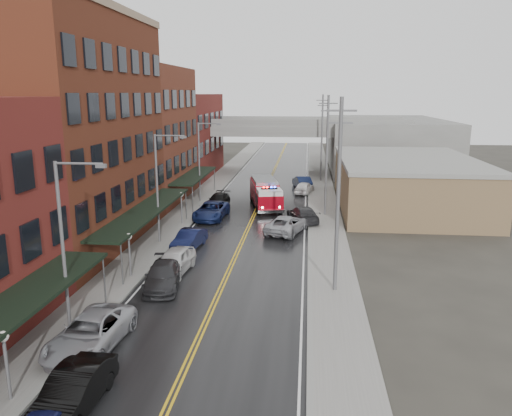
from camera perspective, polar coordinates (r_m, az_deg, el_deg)
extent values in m
cube|color=black|center=(46.69, -0.81, -2.11)|extent=(11.00, 160.00, 0.02)
cube|color=slate|center=(48.06, -9.49, -1.77)|extent=(3.00, 160.00, 0.15)
cube|color=slate|center=(46.42, 8.18, -2.25)|extent=(3.00, 160.00, 0.15)
cube|color=gray|center=(47.65, -7.57, -1.83)|extent=(0.30, 160.00, 0.15)
cube|color=gray|center=(46.37, 6.15, -2.21)|extent=(0.30, 160.00, 0.15)
cube|color=#4E2014|center=(42.22, -20.45, 7.87)|extent=(9.00, 20.00, 18.00)
cube|color=maroon|center=(58.50, -12.77, 8.11)|extent=(9.00, 15.00, 15.00)
cube|color=maroon|center=(75.36, -8.47, 8.18)|extent=(9.00, 20.00, 12.00)
cube|color=olive|center=(56.63, 16.74, 2.61)|extent=(14.00, 22.00, 5.00)
cube|color=slate|center=(86.09, 14.50, 7.16)|extent=(18.00, 30.00, 8.00)
cube|color=black|center=(24.51, -26.64, -10.50)|extent=(2.60, 16.00, 0.18)
cylinder|color=slate|center=(30.75, -16.95, -7.94)|extent=(0.10, 0.10, 3.00)
cube|color=black|center=(40.92, -12.48, -0.28)|extent=(2.60, 18.00, 0.18)
cylinder|color=slate|center=(33.18, -15.09, -6.26)|extent=(0.10, 0.10, 3.00)
cylinder|color=slate|center=(48.99, -7.99, 0.28)|extent=(0.10, 0.10, 3.00)
cube|color=black|center=(57.47, -7.04, 3.72)|extent=(2.60, 13.00, 0.18)
cylinder|color=slate|center=(51.64, -7.25, 0.97)|extent=(0.10, 0.10, 3.00)
cylinder|color=slate|center=(63.37, -4.77, 3.27)|extent=(0.10, 0.10, 3.00)
cylinder|color=#59595B|center=(23.13, -26.55, -16.32)|extent=(0.14, 0.14, 2.80)
sphere|color=silver|center=(22.47, -26.94, -12.96)|extent=(0.44, 0.44, 0.44)
cylinder|color=#59595B|center=(34.64, -14.22, -5.56)|extent=(0.14, 0.14, 2.80)
sphere|color=silver|center=(34.20, -14.36, -3.18)|extent=(0.44, 0.44, 0.44)
cylinder|color=#59595B|center=(47.51, -8.50, -0.26)|extent=(0.14, 0.14, 2.80)
sphere|color=silver|center=(47.19, -8.56, 1.52)|extent=(0.44, 0.44, 0.44)
cylinder|color=#59595B|center=(26.91, -21.19, -4.53)|extent=(0.18, 0.18, 9.00)
cylinder|color=#59595B|center=(25.46, -19.59, 4.81)|extent=(2.40, 0.12, 0.12)
cube|color=#59595B|center=(25.02, -17.29, 4.61)|extent=(0.50, 0.22, 0.18)
cylinder|color=#59595B|center=(41.33, -11.23, 2.04)|extent=(0.18, 0.18, 9.00)
cylinder|color=#59595B|center=(40.40, -9.86, 8.15)|extent=(2.40, 0.12, 0.12)
cube|color=#59595B|center=(40.12, -8.33, 8.03)|extent=(0.50, 0.22, 0.18)
cylinder|color=#59595B|center=(56.61, -6.50, 5.13)|extent=(0.18, 0.18, 9.00)
cylinder|color=#59595B|center=(55.93, -5.40, 9.59)|extent=(2.40, 0.12, 0.12)
cube|color=#59595B|center=(55.73, -4.28, 9.50)|extent=(0.50, 0.22, 0.18)
cylinder|color=#59595B|center=(30.46, 9.36, 1.09)|extent=(0.24, 0.24, 12.00)
cube|color=#59595B|center=(29.83, 9.73, 10.91)|extent=(1.80, 0.12, 0.12)
cube|color=#59595B|center=(29.86, 9.68, 9.57)|extent=(1.40, 0.12, 0.12)
cylinder|color=#59595B|center=(50.18, 8.08, 5.80)|extent=(0.24, 0.24, 12.00)
cube|color=#59595B|center=(49.80, 8.28, 11.75)|extent=(1.80, 0.12, 0.12)
cube|color=#59595B|center=(49.82, 8.25, 10.94)|extent=(1.40, 0.12, 0.12)
cylinder|color=#59595B|center=(70.06, 7.53, 7.85)|extent=(0.24, 0.24, 12.00)
cube|color=#59595B|center=(69.79, 7.65, 12.10)|extent=(1.80, 0.12, 0.12)
cube|color=#59595B|center=(69.80, 7.64, 11.53)|extent=(1.40, 0.12, 0.12)
cube|color=slate|center=(77.13, 2.00, 8.98)|extent=(40.00, 10.00, 1.50)
cube|color=slate|center=(79.01, -6.06, 6.28)|extent=(1.60, 8.00, 6.00)
cube|color=slate|center=(77.52, 10.16, 6.02)|extent=(1.60, 8.00, 6.00)
cube|color=maroon|center=(55.14, 0.94, 1.96)|extent=(3.76, 6.13, 2.18)
cube|color=maroon|center=(51.28, 1.52, 0.75)|extent=(3.11, 3.19, 1.56)
cube|color=silver|center=(51.07, 1.53, 1.89)|extent=(2.94, 2.96, 0.52)
cube|color=black|center=(51.42, 1.49, 1.14)|extent=(2.91, 2.18, 0.83)
cube|color=slate|center=(54.92, 0.94, 3.23)|extent=(3.42, 5.67, 0.31)
cube|color=black|center=(51.01, 1.53, 2.26)|extent=(1.68, 0.64, 0.15)
sphere|color=#FF0C0C|center=(50.91, 0.89, 2.34)|extent=(0.21, 0.21, 0.21)
sphere|color=#1933FF|center=(51.07, 2.17, 2.37)|extent=(0.21, 0.21, 0.21)
cylinder|color=black|center=(51.21, 0.27, -0.16)|extent=(1.09, 0.58, 1.04)
cylinder|color=black|center=(51.52, 2.79, -0.09)|extent=(1.09, 0.58, 1.04)
cylinder|color=black|center=(54.73, -0.18, 0.71)|extent=(1.09, 0.58, 1.04)
cylinder|color=black|center=(55.02, 2.18, 0.76)|extent=(1.09, 0.58, 1.04)
cylinder|color=black|center=(57.25, -0.47, 1.26)|extent=(1.09, 0.58, 1.04)
cylinder|color=black|center=(57.53, 1.80, 1.31)|extent=(1.09, 0.58, 1.04)
imported|color=black|center=(21.98, -20.15, -19.08)|extent=(1.82, 4.97, 1.63)
imported|color=#9B9CA2|center=(26.25, -18.40, -13.40)|extent=(3.07, 6.06, 1.64)
imported|color=#27272A|center=(32.82, -10.58, -7.61)|extent=(2.85, 5.51, 1.53)
imported|color=silver|center=(35.18, -9.31, -6.01)|extent=(2.38, 5.05, 1.67)
imported|color=#0E1334|center=(40.35, -7.65, -3.57)|extent=(2.26, 4.77, 1.51)
imported|color=#15204F|center=(49.56, -5.14, -0.29)|extent=(3.08, 6.10, 1.66)
imported|color=black|center=(55.07, -4.33, 0.92)|extent=(2.34, 4.87, 1.37)
imported|color=#9C9EA4|center=(44.48, 3.53, -1.87)|extent=(4.21, 6.15, 1.56)
imported|color=#252527|center=(48.30, 5.39, -0.71)|extent=(3.57, 5.75, 1.55)
imported|color=white|center=(62.03, 5.55, 2.33)|extent=(2.73, 4.69, 1.50)
imported|color=black|center=(65.46, 5.29, 2.97)|extent=(2.83, 5.26, 1.65)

